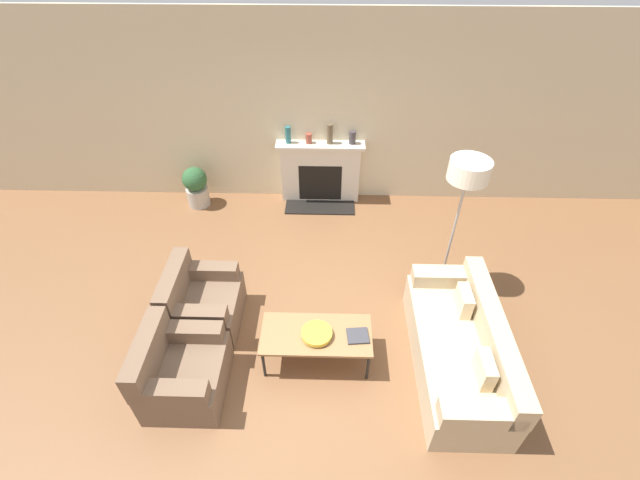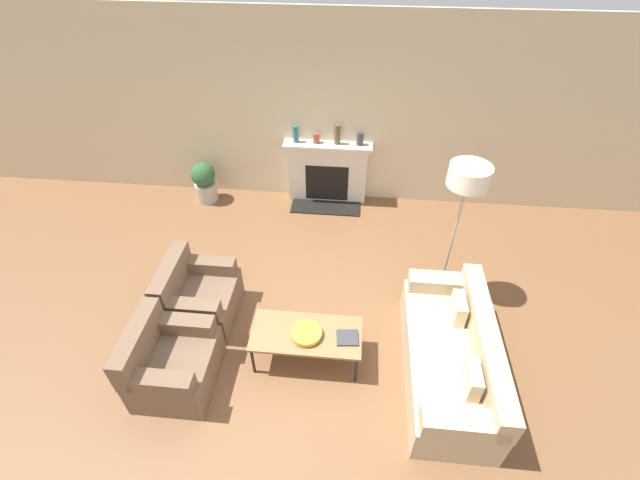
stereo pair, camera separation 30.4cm
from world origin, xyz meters
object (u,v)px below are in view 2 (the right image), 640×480
Objects in this scene: fireplace at (327,173)px; armchair_far at (198,297)px; potted_plant at (204,181)px; floor_lamp at (467,184)px; armchair_near at (171,363)px; bowl at (306,333)px; coffee_table at (306,335)px; mantel_vase_center_left at (316,138)px; mantel_vase_left at (296,134)px; mantel_vase_center_right at (337,134)px; mantel_vase_right at (360,139)px; couch at (451,357)px; book at (347,338)px.

armchair_far is (-1.33, -2.64, -0.19)m from fireplace.
armchair_far is at bearing -74.76° from potted_plant.
armchair_near is at bearing -151.60° from floor_lamp.
bowl is at bearing -110.93° from armchair_far.
coffee_table is 7.77× the size of mantel_vase_center_left.
armchair_far is 3.34m from floor_lamp.
floor_lamp is at bearing -61.60° from armchair_near.
mantel_vase_center_right is at bearing -0.00° from mantel_vase_left.
potted_plant is at bearing -174.61° from mantel_vase_right.
mantel_vase_center_right is at bearing -29.10° from armchair_far.
armchair_near is at bearing -83.01° from couch.
armchair_far is 1.48m from bowl.
mantel_vase_center_right is 0.46× the size of potted_plant.
mantel_vase_center_left is at bearing -23.54° from armchair_far.
mantel_vase_left reaches higher than book.
mantel_vase_center_right is at bearing 88.19° from bowl.
floor_lamp reaches higher than couch.
fireplace reaches higher than book.
mantel_vase_center_right reaches higher than coffee_table.
book is 0.13× the size of floor_lamp.
floor_lamp reaches higher than mantel_vase_right.
mantel_vase_center_right reaches higher than armchair_far.
fireplace is 3.56m from couch.
couch is 3.74m from mantel_vase_center_left.
coffee_table is 4.86× the size of book.
couch is 1.83m from floor_lamp.
mantel_vase_center_left is at bearing 96.28° from book.
fireplace is 0.82m from mantel_vase_left.
floor_lamp is at bearing 41.01° from book.
mantel_vase_center_left is at bearing 0.00° from mantel_vase_left.
armchair_near is 3.39m from potted_plant.
mantel_vase_center_right is 2.30m from potted_plant.
mantel_vase_left is 1.72m from potted_plant.
armchair_near and armchair_far have the same top height.
mantel_vase_right is (-1.16, 1.95, -0.52)m from floor_lamp.
armchair_near is 3.56× the size of book.
book is (0.44, -0.03, 0.04)m from coffee_table.
book is at bearing -106.14° from armchair_far.
book is at bearing -78.39° from mantel_vase_center_left.
mantel_vase_left is at bearing -147.13° from couch.
bowl is 0.43m from book.
mantel_vase_left is at bearing 180.00° from mantel_vase_center_right.
armchair_far is 1.46m from coffee_table.
mantel_vase_left reaches higher than fireplace.
floor_lamp is at bearing 37.49° from bowl.
couch is at bearing -65.87° from mantel_vase_center_right.
mantel_vase_left reaches higher than couch.
armchair_near is 0.46× the size of floor_lamp.
coffee_table is at bearing -92.02° from couch.
coffee_table is (1.37, -0.50, 0.10)m from armchair_far.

